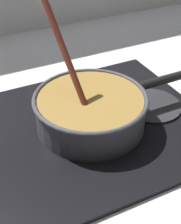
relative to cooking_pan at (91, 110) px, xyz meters
The scene contains 5 objects.
ground 0.16m from the cooking_pan, 94.34° to the right, with size 2.40×1.60×0.04m, color #B7B7BC.
hob_plate 0.05m from the cooking_pan, behind, with size 0.56×0.48×0.01m, color black.
burner_ring 0.04m from the cooking_pan, behind, with size 0.17×0.17×0.01m, color #592D0C.
spare_burner 0.18m from the cooking_pan, ahead, with size 0.15×0.15×0.01m, color #262628.
cooking_pan is the anchor object (origin of this frame).
Camera 1 is at (-0.28, -0.43, 0.52)m, focal length 54.91 mm.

